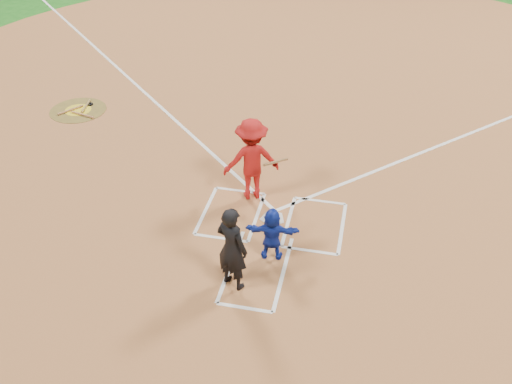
% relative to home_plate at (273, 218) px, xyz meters
% --- Properties ---
extents(ground, '(120.00, 120.00, 0.00)m').
position_rel_home_plate_xyz_m(ground, '(0.00, 0.00, -0.02)').
color(ground, '#185A16').
rests_on(ground, ground).
extents(home_plate_dirt, '(28.00, 28.00, 0.01)m').
position_rel_home_plate_xyz_m(home_plate_dirt, '(0.00, 6.00, -0.01)').
color(home_plate_dirt, '#995C32').
rests_on(home_plate_dirt, ground).
extents(home_plate, '(0.60, 0.60, 0.02)m').
position_rel_home_plate_xyz_m(home_plate, '(0.00, 0.00, 0.00)').
color(home_plate, silver).
rests_on(home_plate, home_plate_dirt).
extents(on_deck_circle, '(1.70, 1.70, 0.01)m').
position_rel_home_plate_xyz_m(on_deck_circle, '(-6.83, 3.99, -0.00)').
color(on_deck_circle, brown).
rests_on(on_deck_circle, home_plate_dirt).
extents(on_deck_logo, '(0.80, 0.80, 0.00)m').
position_rel_home_plate_xyz_m(on_deck_logo, '(-6.83, 3.99, 0.00)').
color(on_deck_logo, gold).
rests_on(on_deck_logo, on_deck_circle).
extents(on_deck_bat_a, '(0.19, 0.84, 0.06)m').
position_rel_home_plate_xyz_m(on_deck_bat_a, '(-6.68, 4.24, 0.03)').
color(on_deck_bat_a, olive).
rests_on(on_deck_bat_a, on_deck_circle).
extents(on_deck_bat_b, '(0.52, 0.73, 0.06)m').
position_rel_home_plate_xyz_m(on_deck_bat_b, '(-7.03, 3.89, 0.03)').
color(on_deck_bat_b, '#955E36').
rests_on(on_deck_bat_b, on_deck_circle).
extents(on_deck_bat_c, '(0.83, 0.28, 0.06)m').
position_rel_home_plate_xyz_m(on_deck_bat_c, '(-6.53, 3.69, 0.03)').
color(on_deck_bat_c, '#A76A3D').
rests_on(on_deck_bat_c, on_deck_circle).
extents(bat_weight_donut, '(0.19, 0.19, 0.05)m').
position_rel_home_plate_xyz_m(bat_weight_donut, '(-6.63, 4.39, 0.03)').
color(bat_weight_donut, black).
rests_on(bat_weight_donut, on_deck_circle).
extents(catcher, '(1.16, 0.48, 1.21)m').
position_rel_home_plate_xyz_m(catcher, '(0.22, -1.26, 0.60)').
color(catcher, '#142BA3').
rests_on(catcher, home_plate_dirt).
extents(umpire, '(0.80, 0.69, 1.86)m').
position_rel_home_plate_xyz_m(umpire, '(-0.37, -2.21, 0.92)').
color(umpire, black).
rests_on(umpire, home_plate_dirt).
extents(chalk_markings, '(28.35, 17.32, 0.01)m').
position_rel_home_plate_xyz_m(chalk_markings, '(0.00, 5.29, -0.01)').
color(chalk_markings, white).
rests_on(chalk_markings, home_plate_dirt).
extents(batter_at_plate, '(1.59, 1.21, 2.05)m').
position_rel_home_plate_xyz_m(batter_at_plate, '(-0.66, 0.79, 1.02)').
color(batter_at_plate, '#AF1413').
rests_on(batter_at_plate, home_plate_dirt).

